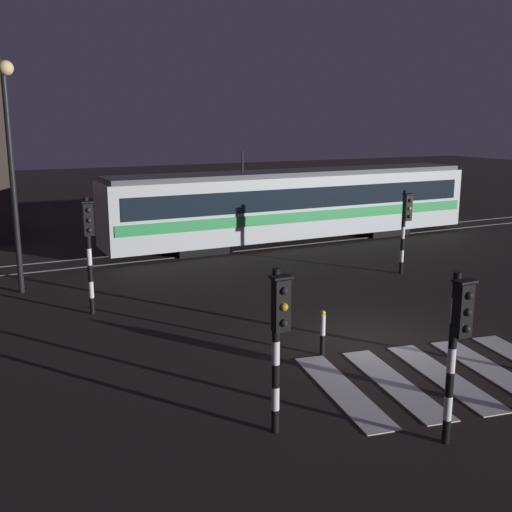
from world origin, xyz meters
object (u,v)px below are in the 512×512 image
traffic_light_kerb_mid_left (457,335)px  bollard_island_edge (323,333)px  traffic_light_corner_far_right (405,220)px  street_lamp_trackside_left (11,151)px  traffic_light_corner_far_left (89,239)px  traffic_light_corner_near_left (279,328)px  tram (295,204)px

traffic_light_kerb_mid_left → bollard_island_edge: bearing=86.4°
traffic_light_kerb_mid_left → bollard_island_edge: 4.74m
traffic_light_corner_far_right → street_lamp_trackside_left: size_ratio=0.42×
traffic_light_kerb_mid_left → street_lamp_trackside_left: (-5.48, 13.24, 2.52)m
traffic_light_corner_far_right → traffic_light_corner_far_left: bearing=178.9°
traffic_light_corner_far_left → bollard_island_edge: 7.18m
traffic_light_corner_far_left → bollard_island_edge: size_ratio=3.04×
traffic_light_corner_near_left → traffic_light_kerb_mid_left: traffic_light_kerb_mid_left is taller
traffic_light_corner_far_left → street_lamp_trackside_left: bearing=116.2°
street_lamp_trackside_left → traffic_light_corner_far_right: bearing=-15.0°
traffic_light_corner_far_right → traffic_light_corner_near_left: size_ratio=1.00×
traffic_light_corner_far_left → tram: bearing=32.5°
traffic_light_corner_far_right → traffic_light_corner_near_left: 12.64m
traffic_light_corner_far_left → tram: size_ratio=0.19×
traffic_light_corner_near_left → traffic_light_kerb_mid_left: size_ratio=0.99×
traffic_light_corner_near_left → street_lamp_trackside_left: size_ratio=0.42×
traffic_light_kerb_mid_left → bollard_island_edge: size_ratio=2.75×
traffic_light_corner_far_left → traffic_light_kerb_mid_left: (3.92, -10.07, -0.22)m
traffic_light_corner_far_right → traffic_light_kerb_mid_left: bearing=-125.9°
traffic_light_corner_near_left → street_lamp_trackside_left: 12.24m
street_lamp_trackside_left → traffic_light_kerb_mid_left: bearing=-67.5°
traffic_light_corner_far_right → bollard_island_edge: 8.83m
traffic_light_corner_far_left → traffic_light_corner_near_left: bearing=-80.2°
traffic_light_corner_far_right → street_lamp_trackside_left: bearing=165.0°
traffic_light_corner_far_right → tram: (-0.51, 6.94, -0.24)m
traffic_light_corner_near_left → bollard_island_edge: traffic_light_corner_near_left is taller
traffic_light_kerb_mid_left → street_lamp_trackside_left: 14.55m
traffic_light_corner_far_left → tram: 12.54m
street_lamp_trackside_left → tram: (12.12, 3.56, -2.78)m
bollard_island_edge → traffic_light_corner_far_right: bearing=38.0°
traffic_light_corner_near_left → traffic_light_corner_far_left: traffic_light_corner_far_left is taller
traffic_light_corner_near_left → bollard_island_edge: bearing=45.9°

